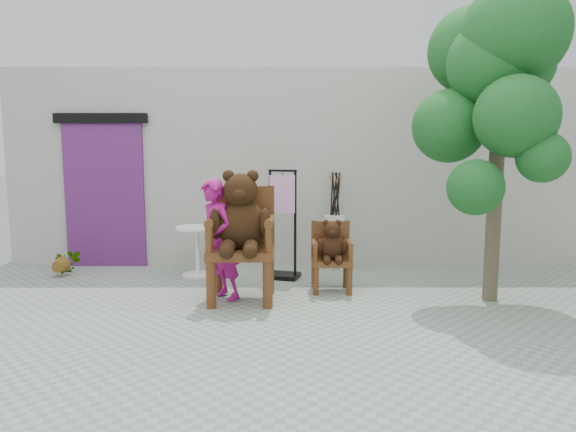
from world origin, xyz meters
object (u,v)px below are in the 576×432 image
object	(u,v)px
cafe_table	(197,245)
tree	(498,70)
chair_small	(331,249)
display_stand	(283,237)
person	(220,240)
chair_big	(241,226)
stool_bucket	(335,227)

from	to	relation	value
cafe_table	tree	size ratio (longest dim) A/B	0.19
chair_small	display_stand	distance (m)	0.90
display_stand	person	bearing A→B (deg)	-108.18
chair_big	display_stand	bearing A→B (deg)	65.98
stool_bucket	chair_big	bearing A→B (deg)	-127.76
person	stool_bucket	size ratio (longest dim) A/B	0.99
person	tree	bearing A→B (deg)	51.02
person	chair_small	bearing A→B (deg)	67.09
chair_big	chair_small	distance (m)	1.23
person	display_stand	size ratio (longest dim) A/B	0.95
person	cafe_table	bearing A→B (deg)	161.21
stool_bucket	display_stand	bearing A→B (deg)	-144.91
cafe_table	stool_bucket	size ratio (longest dim) A/B	0.48
person	cafe_table	distance (m)	1.34
cafe_table	display_stand	bearing A→B (deg)	-6.42
chair_big	stool_bucket	distance (m)	2.05
cafe_table	chair_small	bearing A→B (deg)	-23.20
chair_big	person	distance (m)	0.31
display_stand	stool_bucket	xyz separation A→B (m)	(0.77, 0.54, 0.06)
person	tree	distance (m)	3.77
chair_big	tree	bearing A→B (deg)	1.36
chair_big	cafe_table	distance (m)	1.48
cafe_table	stool_bucket	xyz separation A→B (m)	(1.98, 0.41, 0.20)
chair_small	display_stand	world-z (taller)	display_stand
tree	stool_bucket	bearing A→B (deg)	137.95
chair_small	chair_big	bearing A→B (deg)	-159.18
chair_big	display_stand	world-z (taller)	chair_big
chair_big	stool_bucket	bearing A→B (deg)	52.24
cafe_table	display_stand	distance (m)	1.23
chair_small	cafe_table	bearing A→B (deg)	156.80
person	stool_bucket	xyz separation A→B (m)	(1.50, 1.62, -0.08)
chair_small	display_stand	bearing A→B (deg)	133.80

